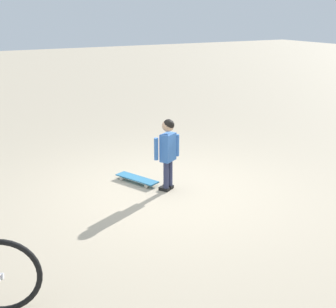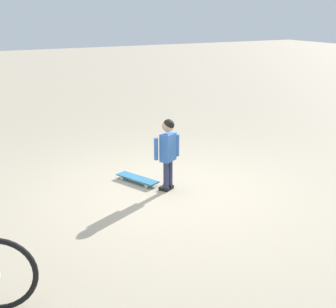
% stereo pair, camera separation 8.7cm
% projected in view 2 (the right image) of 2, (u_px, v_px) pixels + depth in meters
% --- Properties ---
extents(ground_plane, '(50.00, 50.00, 0.00)m').
position_uv_depth(ground_plane, '(164.00, 193.00, 6.36)').
color(ground_plane, tan).
extents(child_person, '(0.41, 0.26, 1.06)m').
position_uv_depth(child_person, '(168.00, 147.00, 6.29)').
color(child_person, '#2D3351').
rests_on(child_person, ground).
extents(skateboard, '(0.46, 0.75, 0.07)m').
position_uv_depth(skateboard, '(137.00, 179.00, 6.75)').
color(skateboard, teal).
rests_on(skateboard, ground).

